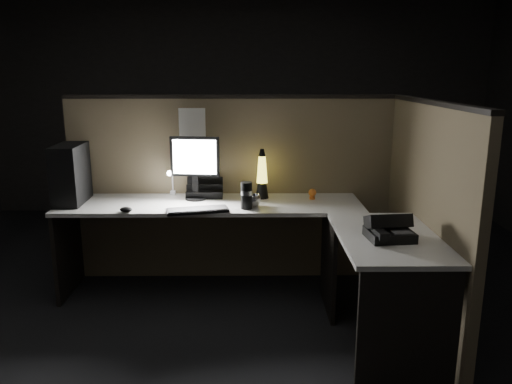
{
  "coord_description": "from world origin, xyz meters",
  "views": [
    {
      "loc": [
        0.16,
        -3.1,
        1.7
      ],
      "look_at": [
        0.19,
        0.35,
        0.87
      ],
      "focal_mm": 35.0,
      "sensor_mm": 36.0,
      "label": 1
    }
  ],
  "objects_px": {
    "pc_tower": "(71,174)",
    "lava_lamp": "(262,178)",
    "keyboard": "(197,210)",
    "desk_phone": "(388,229)",
    "monitor": "(195,162)"
  },
  "relations": [
    {
      "from": "pc_tower",
      "to": "lava_lamp",
      "type": "bearing_deg",
      "value": 2.66
    },
    {
      "from": "desk_phone",
      "to": "lava_lamp",
      "type": "bearing_deg",
      "value": 120.44
    },
    {
      "from": "keyboard",
      "to": "desk_phone",
      "type": "height_order",
      "value": "desk_phone"
    },
    {
      "from": "lava_lamp",
      "to": "pc_tower",
      "type": "bearing_deg",
      "value": -175.14
    },
    {
      "from": "desk_phone",
      "to": "pc_tower",
      "type": "bearing_deg",
      "value": 152.23
    },
    {
      "from": "monitor",
      "to": "keyboard",
      "type": "distance_m",
      "value": 0.48
    },
    {
      "from": "pc_tower",
      "to": "lava_lamp",
      "type": "distance_m",
      "value": 1.46
    },
    {
      "from": "monitor",
      "to": "lava_lamp",
      "type": "xyz_separation_m",
      "value": [
        0.52,
        0.02,
        -0.13
      ]
    },
    {
      "from": "pc_tower",
      "to": "keyboard",
      "type": "height_order",
      "value": "pc_tower"
    },
    {
      "from": "keyboard",
      "to": "lava_lamp",
      "type": "bearing_deg",
      "value": 27.3
    },
    {
      "from": "pc_tower",
      "to": "monitor",
      "type": "bearing_deg",
      "value": 3.85
    },
    {
      "from": "monitor",
      "to": "desk_phone",
      "type": "distance_m",
      "value": 1.61
    },
    {
      "from": "lava_lamp",
      "to": "keyboard",
      "type": "bearing_deg",
      "value": -139.36
    },
    {
      "from": "keyboard",
      "to": "monitor",
      "type": "bearing_deg",
      "value": 84.56
    },
    {
      "from": "keyboard",
      "to": "desk_phone",
      "type": "relative_size",
      "value": 1.5
    }
  ]
}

